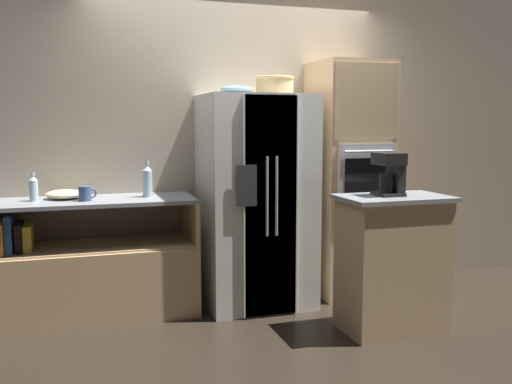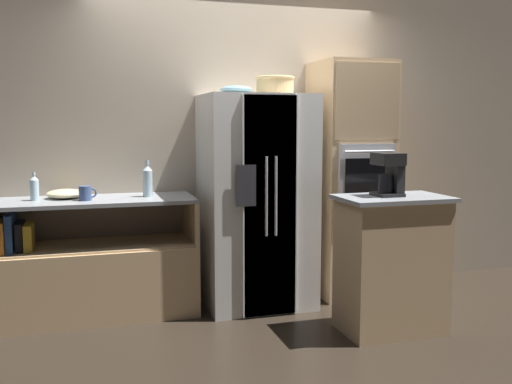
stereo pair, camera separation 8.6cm
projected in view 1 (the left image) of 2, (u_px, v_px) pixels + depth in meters
The scene contains 13 objects.
ground_plane at pixel (250, 304), 4.73m from camera, with size 20.00×20.00×0.00m, color black.
wall_back at pixel (236, 134), 4.95m from camera, with size 12.00×0.06×2.80m.
counter_left at pixel (88, 275), 4.37m from camera, with size 1.59×0.61×0.92m.
refrigerator at pixel (256, 201), 4.65m from camera, with size 0.86×0.77×1.72m.
wall_oven at pixel (349, 179), 4.96m from camera, with size 0.61×0.67×2.01m.
island_counter at pixel (392, 263), 4.09m from camera, with size 0.77×0.49×0.98m.
wicker_basket at pixel (275, 85), 4.53m from camera, with size 0.31×0.31×0.14m.
fruit_bowl at pixel (236, 90), 4.42m from camera, with size 0.25×0.25×0.06m.
bottle_tall at pixel (34, 188), 4.21m from camera, with size 0.06×0.06×0.21m.
bottle_short at pixel (147, 181), 4.45m from camera, with size 0.08×0.08×0.29m.
mug at pixel (85, 194), 4.23m from camera, with size 0.13×0.09×0.11m.
mixing_bowl at pixel (65, 194), 4.35m from camera, with size 0.29×0.29×0.07m.
coffee_maker at pixel (391, 172), 4.03m from camera, with size 0.18×0.20×0.30m.
Camera 1 is at (-1.35, -4.38, 1.50)m, focal length 40.00 mm.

